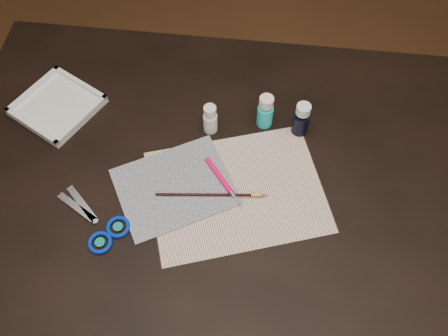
# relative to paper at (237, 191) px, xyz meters

# --- Properties ---
(ground) EXTENTS (3.50, 3.50, 0.02)m
(ground) POSITION_rel_paper_xyz_m (-0.03, 0.03, -0.76)
(ground) COLOR #422614
(ground) RESTS_ON ground
(table) EXTENTS (1.30, 0.90, 0.75)m
(table) POSITION_rel_paper_xyz_m (-0.03, 0.03, -0.38)
(table) COLOR black
(table) RESTS_ON ground
(paper) EXTENTS (0.46, 0.40, 0.00)m
(paper) POSITION_rel_paper_xyz_m (0.00, 0.00, 0.00)
(paper) COLOR white
(paper) RESTS_ON table
(canvas) EXTENTS (0.32, 0.30, 0.00)m
(canvas) POSITION_rel_paper_xyz_m (-0.14, -0.01, 0.00)
(canvas) COLOR black
(canvas) RESTS_ON paper
(paint_bottle_white) EXTENTS (0.04, 0.04, 0.08)m
(paint_bottle_white) POSITION_rel_paper_xyz_m (-0.08, 0.16, 0.04)
(paint_bottle_white) COLOR white
(paint_bottle_white) RESTS_ON table
(paint_bottle_cyan) EXTENTS (0.04, 0.04, 0.09)m
(paint_bottle_cyan) POSITION_rel_paper_xyz_m (0.05, 0.20, 0.05)
(paint_bottle_cyan) COLOR #1AC7D1
(paint_bottle_cyan) RESTS_ON table
(paint_bottle_navy) EXTENTS (0.05, 0.05, 0.09)m
(paint_bottle_navy) POSITION_rel_paper_xyz_m (0.13, 0.18, 0.05)
(paint_bottle_navy) COLOR black
(paint_bottle_navy) RESTS_ON table
(paintbrush) EXTENTS (0.25, 0.04, 0.01)m
(paintbrush) POSITION_rel_paper_xyz_m (-0.05, -0.02, 0.01)
(paintbrush) COLOR black
(paintbrush) RESTS_ON canvas
(craft_knife) EXTENTS (0.11, 0.13, 0.01)m
(craft_knife) POSITION_rel_paper_xyz_m (-0.03, 0.01, 0.01)
(craft_knife) COLOR #FC0961
(craft_knife) RESTS_ON paper
(scissors) EXTENTS (0.23, 0.19, 0.01)m
(scissors) POSITION_rel_paper_xyz_m (-0.31, -0.11, 0.00)
(scissors) COLOR silver
(scissors) RESTS_ON table
(palette_tray) EXTENTS (0.24, 0.24, 0.02)m
(palette_tray) POSITION_rel_paper_xyz_m (-0.47, 0.19, 0.01)
(palette_tray) COLOR white
(palette_tray) RESTS_ON table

